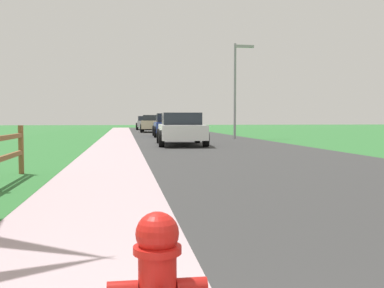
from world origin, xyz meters
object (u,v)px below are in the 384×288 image
object	(u,v)px
parked_suv_white	(181,129)
parked_car_beige	(153,123)
parked_car_silver	(146,123)
street_lamp	(237,81)
fire_hydrant	(158,286)
parked_car_blue	(169,125)

from	to	relation	value
parked_suv_white	parked_car_beige	bearing A→B (deg)	90.04
parked_car_beige	parked_car_silver	distance (m)	8.93
parked_car_silver	street_lamp	world-z (taller)	street_lamp
parked_suv_white	parked_car_silver	bearing A→B (deg)	90.47
fire_hydrant	street_lamp	distance (m)	24.80
parked_car_blue	parked_car_beige	bearing A→B (deg)	92.40
parked_suv_white	parked_car_blue	size ratio (longest dim) A/B	1.02
parked_car_silver	street_lamp	distance (m)	23.35
fire_hydrant	street_lamp	world-z (taller)	street_lamp
fire_hydrant	street_lamp	size ratio (longest dim) A/B	0.13
parked_car_blue	parked_car_beige	distance (m)	10.08
parked_car_silver	fire_hydrant	bearing A→B (deg)	-92.59
fire_hydrant	parked_car_blue	world-z (taller)	parked_car_blue
parked_car_blue	parked_car_beige	world-z (taller)	parked_car_blue
fire_hydrant	parked_car_beige	bearing A→B (deg)	86.46
fire_hydrant	parked_suv_white	bearing A→B (deg)	82.59
parked_car_silver	street_lamp	bearing A→B (deg)	-79.50
parked_car_blue	parked_car_silver	bearing A→B (deg)	91.94
fire_hydrant	parked_car_silver	size ratio (longest dim) A/B	0.15
street_lamp	fire_hydrant	bearing A→B (deg)	-104.93
fire_hydrant	parked_suv_white	size ratio (longest dim) A/B	0.15
parked_suv_white	parked_car_beige	xyz separation A→B (m)	(-0.01, 19.63, 0.06)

